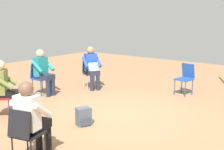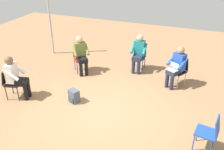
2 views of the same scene
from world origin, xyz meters
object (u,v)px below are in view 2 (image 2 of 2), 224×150
object	(u,v)px
person_with_laptop	(177,65)
person_in_olive	(81,53)
person_in_white	(15,75)
chair_northwest	(80,57)
chair_northeast	(180,69)
chair_east	(210,131)
person_in_teal	(139,51)
backpack_near_laptop_user	(74,97)
chair_north	(140,55)
chair_west	(11,81)

from	to	relation	value
person_with_laptop	person_in_olive	distance (m)	3.04
person_in_white	person_with_laptop	bearing A→B (deg)	105.94
chair_northwest	chair_northeast	distance (m)	3.23
chair_east	person_with_laptop	bearing A→B (deg)	31.83
person_in_teal	backpack_near_laptop_user	size ratio (longest dim) A/B	3.44
chair_east	person_in_white	world-z (taller)	person_in_white
chair_east	backpack_near_laptop_user	xyz separation A→B (m)	(-3.45, 0.60, -0.34)
chair_east	backpack_near_laptop_user	distance (m)	3.51
chair_north	person_in_olive	size ratio (longest dim) A/B	0.69
chair_northeast	person_in_white	bearing A→B (deg)	60.52
person_in_white	backpack_near_laptop_user	distance (m)	1.68
chair_northeast	backpack_near_laptop_user	bearing A→B (deg)	68.88
chair_northwest	person_in_teal	world-z (taller)	person_in_teal
person_with_laptop	person_in_olive	size ratio (longest dim) A/B	1.00
person_in_olive	backpack_near_laptop_user	xyz separation A→B (m)	(0.61, -1.65, -0.54)
person_in_olive	chair_west	bearing A→B (deg)	20.19
chair_east	backpack_near_laptop_user	size ratio (longest dim) A/B	2.36
chair_northwest	person_in_olive	world-z (taller)	person_in_olive
person_with_laptop	person_in_olive	bearing A→B (deg)	34.08
person_in_olive	backpack_near_laptop_user	world-z (taller)	person_in_olive
chair_northwest	chair_northeast	world-z (taller)	same
person_in_olive	backpack_near_laptop_user	size ratio (longest dim) A/B	3.44
chair_west	person_in_olive	size ratio (longest dim) A/B	0.69
chair_north	person_in_white	world-z (taller)	person_in_white
chair_northeast	person_in_teal	size ratio (longest dim) A/B	0.69
person_in_white	backpack_near_laptop_user	size ratio (longest dim) A/B	3.44
backpack_near_laptop_user	chair_east	bearing A→B (deg)	-9.95
chair_north	person_in_olive	world-z (taller)	person_in_olive
chair_northeast	person_with_laptop	world-z (taller)	person_with_laptop
chair_north	chair_northeast	size ratio (longest dim) A/B	1.00
chair_east	backpack_near_laptop_user	bearing A→B (deg)	89.24
person_in_white	backpack_near_laptop_user	world-z (taller)	person_in_white
backpack_near_laptop_user	person_in_olive	bearing A→B (deg)	110.40
chair_east	chair_northeast	size ratio (longest dim) A/B	1.00
chair_north	chair_northwest	distance (m)	2.01
chair_west	person_in_olive	xyz separation A→B (m)	(1.09, 2.06, 0.20)
chair_west	person_in_teal	world-z (taller)	person_in_teal
chair_east	chair_northeast	bearing A→B (deg)	29.05
chair_north	person_in_teal	size ratio (longest dim) A/B	0.69
chair_northwest	chair_west	xyz separation A→B (m)	(-0.98, -2.18, 0.00)
person_in_olive	person_in_teal	world-z (taller)	same
chair_north	person_in_white	distance (m)	3.99
chair_northeast	chair_east	bearing A→B (deg)	139.88
chair_northeast	backpack_near_laptop_user	distance (m)	3.23
chair_west	chair_east	bearing A→B (deg)	74.30
person_with_laptop	person_in_teal	distance (m)	1.45
backpack_near_laptop_user	person_with_laptop	bearing A→B (deg)	37.72
chair_west	person_in_teal	xyz separation A→B (m)	(2.80, 2.87, 0.20)
chair_east	person_in_teal	bearing A→B (deg)	46.70
person_with_laptop	person_in_white	xyz separation A→B (m)	(-3.96, -2.24, 0.00)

